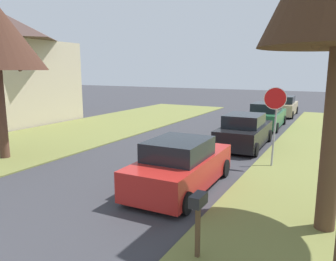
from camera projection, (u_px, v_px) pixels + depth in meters
The scene contains 6 objects.
stop_sign_far at pixel (275, 110), 11.81m from camera, with size 0.81×0.55×2.94m.
parked_sedan_red at pixel (181, 166), 9.85m from camera, with size 2.04×4.45×1.57m.
parked_sedan_black at pixel (244, 132), 15.29m from camera, with size 2.04×4.45×1.57m.
parked_sedan_green at pixel (266, 116), 20.45m from camera, with size 2.04×4.45×1.57m.
parked_sedan_tan at pixel (283, 107), 25.80m from camera, with size 2.04×4.45×1.57m.
curbside_mailbox at pixel (198, 207), 6.06m from camera, with size 0.22×0.44×1.27m.
Camera 1 is at (6.39, 0.09, 3.60)m, focal length 34.54 mm.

